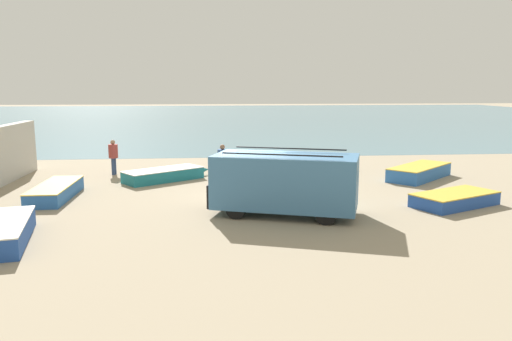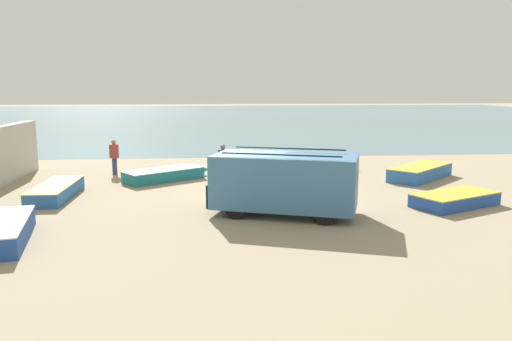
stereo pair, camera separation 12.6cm
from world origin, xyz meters
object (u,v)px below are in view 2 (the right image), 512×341
at_px(fishing_rowboat_1, 323,165).
at_px(fisherman_1, 114,154).
at_px(fishing_rowboat_4, 457,199).
at_px(fisherman_0, 223,160).
at_px(parked_van, 284,182).
at_px(fishing_rowboat_0, 166,174).
at_px(fishing_rowboat_3, 422,172).
at_px(fishing_rowboat_2, 57,190).

bearing_deg(fishing_rowboat_1, fisherman_1, 143.30).
bearing_deg(fishing_rowboat_1, fishing_rowboat_4, -105.48).
height_order(fisherman_0, fisherman_1, fisherman_0).
bearing_deg(parked_van, fishing_rowboat_0, -36.55).
bearing_deg(fisherman_0, fishing_rowboat_0, 38.87).
height_order(fishing_rowboat_1, fishing_rowboat_3, fishing_rowboat_3).
height_order(parked_van, fishing_rowboat_0, parked_van).
distance_m(fishing_rowboat_1, fishing_rowboat_3, 4.99).
relative_size(parked_van, fishing_rowboat_4, 1.32).
relative_size(parked_van, fisherman_1, 3.06).
xyz_separation_m(fishing_rowboat_0, fishing_rowboat_2, (-4.06, -3.26, 0.00)).
relative_size(fishing_rowboat_1, fisherman_1, 2.23).
xyz_separation_m(fishing_rowboat_4, fisherman_1, (-13.97, 7.84, 0.80)).
xyz_separation_m(fisherman_0, fisherman_1, (-5.39, 2.49, -0.00)).
bearing_deg(fisherman_0, fishing_rowboat_4, -157.72).
bearing_deg(fishing_rowboat_1, fishing_rowboat_2, 165.75).
distance_m(parked_van, fishing_rowboat_1, 9.41).
bearing_deg(fishing_rowboat_1, parked_van, -148.45).
bearing_deg(fishing_rowboat_4, fisherman_1, 125.17).
xyz_separation_m(fishing_rowboat_2, fisherman_0, (6.72, 2.53, 0.77)).
bearing_deg(fishing_rowboat_4, fishing_rowboat_2, 144.06).
distance_m(parked_van, fisherman_1, 11.29).
xyz_separation_m(parked_van, fishing_rowboat_1, (3.31, 8.77, -0.89)).
bearing_deg(fisherman_0, fishing_rowboat_3, -124.96).
height_order(fishing_rowboat_0, fisherman_1, fisherman_1).
distance_m(parked_van, fishing_rowboat_4, 6.71).
relative_size(fishing_rowboat_1, fishing_rowboat_3, 0.91).
xyz_separation_m(parked_van, fisherman_0, (-1.98, 6.07, -0.12)).
bearing_deg(parked_van, fishing_rowboat_1, -91.50).
relative_size(fishing_rowboat_2, fishing_rowboat_4, 1.17).
bearing_deg(fishing_rowboat_4, parked_van, 160.75).
height_order(fishing_rowboat_2, fishing_rowboat_3, fishing_rowboat_3).
height_order(fishing_rowboat_0, fisherman_0, fisherman_0).
relative_size(fishing_rowboat_1, fishing_rowboat_2, 0.82).
xyz_separation_m(fishing_rowboat_1, fisherman_0, (-5.28, -2.70, 0.77)).
distance_m(fishing_rowboat_1, fisherman_0, 5.98).
distance_m(parked_van, fisherman_0, 6.38).
bearing_deg(fisherman_1, fishing_rowboat_3, -174.30).
relative_size(parked_van, fishing_rowboat_0, 1.27).
distance_m(fishing_rowboat_0, fisherman_0, 2.86).
xyz_separation_m(fishing_rowboat_1, fishing_rowboat_2, (-12.00, -5.23, 0.00)).
bearing_deg(fishing_rowboat_0, fishing_rowboat_3, -38.23).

